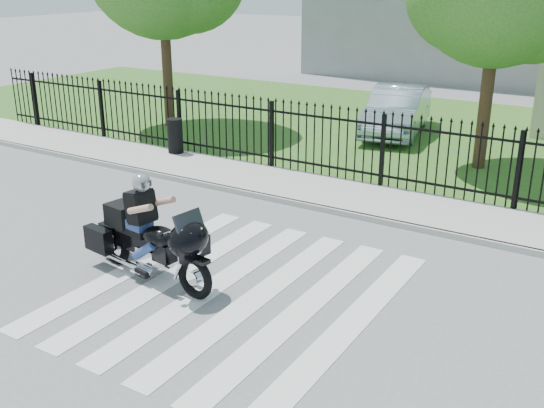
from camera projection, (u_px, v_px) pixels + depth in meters
The scene contains 9 objects.
ground at pixel (235, 292), 10.16m from camera, with size 120.00×120.00×0.00m, color slate.
crosswalk at pixel (235, 292), 10.16m from camera, with size 5.00×5.50×0.01m, color silver, non-canonical shape.
sidewalk at pixel (363, 199), 14.14m from camera, with size 40.00×2.00×0.12m, color #ADAAA3.
curb at pixel (343, 213), 13.34m from camera, with size 40.00×0.12×0.12m, color #ADAAA3.
grass_strip at pixel (455, 136), 19.76m from camera, with size 40.00×12.00×0.02m, color #2B5E20.
iron_fence at pixel (382, 153), 14.66m from camera, with size 26.00×0.04×1.80m.
motorcycle_rider at pixel (147, 235), 10.42m from camera, with size 2.77×1.15×1.84m.
parked_car at pixel (397, 111), 19.84m from camera, with size 1.55×4.43×1.46m, color #8CA1B0.
litter_bin at pixel (175, 136), 17.44m from camera, with size 0.42×0.42×0.95m, color black.
Camera 1 is at (5.25, -7.41, 4.81)m, focal length 42.00 mm.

